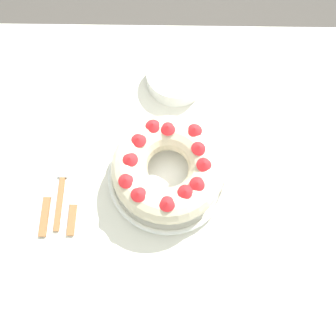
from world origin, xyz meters
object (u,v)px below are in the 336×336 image
object	(u,v)px
serving_knife	(47,199)
cake_knife	(74,206)
side_bowl	(176,77)
fork	(62,188)
bundt_cake	(168,168)
serving_dish	(168,175)

from	to	relation	value
serving_knife	cake_knife	bearing A→B (deg)	-17.10
cake_knife	side_bowl	distance (m)	0.42
fork	serving_knife	world-z (taller)	serving_knife
bundt_cake	side_bowl	bearing A→B (deg)	86.46
bundt_cake	fork	xyz separation A→B (m)	(-0.26, -0.03, -0.07)
fork	serving_knife	bearing A→B (deg)	-133.61
serving_dish	serving_knife	size ratio (longest dim) A/B	1.39
serving_dish	bundt_cake	distance (m)	0.06
serving_dish	bundt_cake	bearing A→B (deg)	-170.12
fork	bundt_cake	bearing A→B (deg)	10.39
serving_dish	bundt_cake	xyz separation A→B (m)	(-0.00, -0.00, 0.06)
bundt_cake	cake_knife	bearing A→B (deg)	-161.10
serving_knife	side_bowl	distance (m)	0.45
serving_dish	cake_knife	world-z (taller)	serving_dish
serving_dish	serving_knife	bearing A→B (deg)	-168.24
cake_knife	fork	bearing A→B (deg)	123.21
side_bowl	cake_knife	bearing A→B (deg)	-124.55
serving_knife	side_bowl	bearing A→B (deg)	44.76
serving_knife	side_bowl	world-z (taller)	side_bowl
cake_knife	side_bowl	world-z (taller)	side_bowl
serving_knife	side_bowl	xyz separation A→B (m)	(0.30, 0.33, 0.02)
bundt_cake	cake_knife	xyz separation A→B (m)	(-0.22, -0.08, -0.07)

